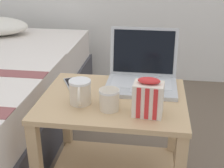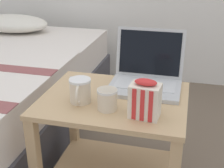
# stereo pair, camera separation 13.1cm
# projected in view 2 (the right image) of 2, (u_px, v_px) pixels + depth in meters

# --- Properties ---
(bedside_table) EXTENTS (0.64, 0.51, 0.55)m
(bedside_table) POSITION_uv_depth(u_px,v_px,m) (114.00, 135.00, 1.45)
(bedside_table) COLOR tan
(bedside_table) RESTS_ON ground_plane
(laptop) EXTENTS (0.33, 0.29, 0.25)m
(laptop) POSITION_uv_depth(u_px,v_px,m) (146.00, 76.00, 1.47)
(laptop) COLOR #B7BABC
(laptop) RESTS_ON bedside_table
(mug_front_left) EXTENTS (0.09, 0.14, 0.10)m
(mug_front_left) POSITION_uv_depth(u_px,v_px,m) (80.00, 90.00, 1.31)
(mug_front_left) COLOR beige
(mug_front_left) RESTS_ON bedside_table
(mug_front_right) EXTENTS (0.10, 0.10, 0.09)m
(mug_front_right) POSITION_uv_depth(u_px,v_px,m) (108.00, 98.00, 1.25)
(mug_front_right) COLOR beige
(mug_front_right) RESTS_ON bedside_table
(snack_bag) EXTENTS (0.12, 0.09, 0.16)m
(snack_bag) POSITION_uv_depth(u_px,v_px,m) (145.00, 100.00, 1.19)
(snack_bag) COLOR silver
(snack_bag) RESTS_ON bedside_table
(cell_phone) EXTENTS (0.13, 0.17, 0.01)m
(cell_phone) POSITION_uv_depth(u_px,v_px,m) (78.00, 83.00, 1.51)
(cell_phone) COLOR #B7BABC
(cell_phone) RESTS_ON bedside_table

